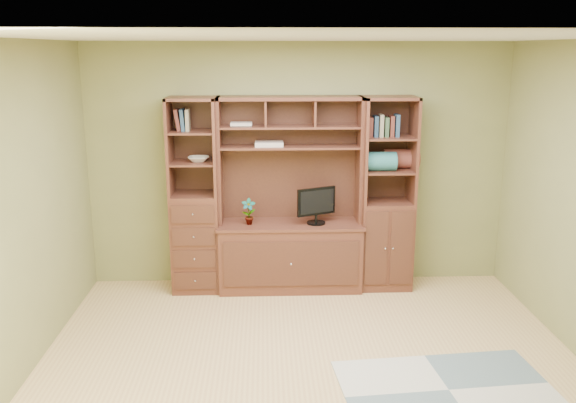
{
  "coord_description": "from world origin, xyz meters",
  "views": [
    {
      "loc": [
        -0.36,
        -4.45,
        2.52
      ],
      "look_at": [
        -0.14,
        1.2,
        1.1
      ],
      "focal_mm": 38.0,
      "sensor_mm": 36.0,
      "label": 1
    }
  ],
  "objects_px": {
    "center_hutch": "(290,196)",
    "monitor": "(316,199)",
    "right_tower": "(387,194)",
    "left_tower": "(195,196)"
  },
  "relations": [
    {
      "from": "left_tower",
      "to": "monitor",
      "type": "xyz_separation_m",
      "value": [
        1.27,
        -0.07,
        -0.03
      ]
    },
    {
      "from": "left_tower",
      "to": "monitor",
      "type": "relative_size",
      "value": 3.83
    },
    {
      "from": "center_hutch",
      "to": "left_tower",
      "type": "height_order",
      "value": "same"
    },
    {
      "from": "center_hutch",
      "to": "right_tower",
      "type": "height_order",
      "value": "same"
    },
    {
      "from": "monitor",
      "to": "left_tower",
      "type": "bearing_deg",
      "value": 152.33
    },
    {
      "from": "right_tower",
      "to": "monitor",
      "type": "distance_m",
      "value": 0.76
    },
    {
      "from": "center_hutch",
      "to": "monitor",
      "type": "distance_m",
      "value": 0.28
    },
    {
      "from": "center_hutch",
      "to": "right_tower",
      "type": "distance_m",
      "value": 1.03
    },
    {
      "from": "center_hutch",
      "to": "left_tower",
      "type": "xyz_separation_m",
      "value": [
        -1.0,
        0.04,
        0.0
      ]
    },
    {
      "from": "monitor",
      "to": "right_tower",
      "type": "bearing_deg",
      "value": -18.6
    }
  ]
}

